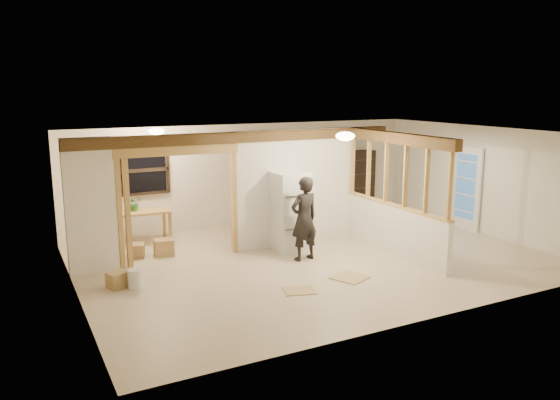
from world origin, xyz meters
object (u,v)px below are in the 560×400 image
refrigerator (290,211)px  bookshelf (359,182)px  woman (304,219)px  shop_vac (101,248)px  work_table (143,227)px

refrigerator → bookshelf: 4.01m
woman → shop_vac: bearing=-33.8°
refrigerator → shop_vac: bearing=165.0°
shop_vac → bookshelf: bearing=10.1°
refrigerator → woman: size_ratio=0.99×
woman → work_table: woman is taller
woman → shop_vac: 4.02m
refrigerator → shop_vac: 3.84m
work_table → bookshelf: bearing=8.2°
shop_vac → bookshelf: 7.14m
refrigerator → shop_vac: size_ratio=2.93×
refrigerator → shop_vac: (-3.67, 0.98, -0.55)m
work_table → woman: bearing=-40.7°
refrigerator → bookshelf: bearing=33.8°
work_table → bookshelf: (5.97, 0.35, 0.48)m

